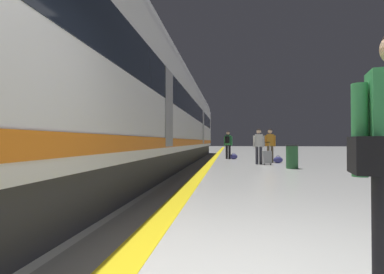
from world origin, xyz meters
name	(u,v)px	position (x,y,z in m)	size (l,w,h in m)	color
safety_line_strip	(207,166)	(-1.02, 10.00, 0.00)	(0.36, 80.00, 0.01)	yellow
tactile_edge_band	(199,166)	(-1.35, 10.00, 0.00)	(0.63, 80.00, 0.01)	slate
high_speed_train	(158,107)	(-3.14, 10.04, 2.50)	(2.94, 29.75, 4.97)	#38383D
passenger_near	(228,142)	(-0.16, 15.04, 0.98)	(0.49, 0.38, 1.65)	black
duffel_bag_near	(234,157)	(0.16, 14.81, 0.15)	(0.44, 0.26, 0.36)	navy
passenger_mid	(270,143)	(1.89, 12.44, 0.95)	(0.51, 0.23, 1.64)	brown
duffel_bag_mid	(278,160)	(2.21, 12.11, 0.15)	(0.44, 0.26, 0.36)	navy
passenger_far	(259,144)	(1.23, 11.27, 0.93)	(0.50, 0.21, 1.60)	#383842
suitcase_far	(267,157)	(1.55, 11.03, 0.34)	(0.42, 0.30, 1.01)	#9E9EA3
waste_bin	(292,157)	(2.26, 9.34, 0.46)	(0.46, 0.46, 0.91)	#2D6638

